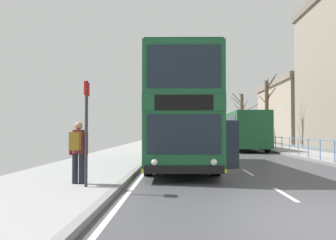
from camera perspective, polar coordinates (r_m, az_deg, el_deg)
ground at (r=7.02m, az=18.37°, el=-14.43°), size 15.80×140.00×0.20m
double_decker_bus_main at (r=15.92m, az=1.92°, el=0.90°), size 3.35×10.67×4.44m
background_bus_far_lane at (r=30.85m, az=11.69°, el=-1.54°), size 2.79×10.79×3.05m
pedestrian_railing_far_kerb at (r=21.22m, az=21.27°, el=-3.65°), size 0.05×23.23×1.05m
pedestrian_with_backpack at (r=10.22m, az=-14.04°, el=-4.25°), size 0.55×0.55×1.70m
bus_stop_sign_near at (r=9.65m, az=-12.77°, el=-0.27°), size 0.08×0.44×2.76m
bare_tree_far_00 at (r=37.72m, az=15.37°, el=1.37°), size 1.65×2.19×7.27m
bare_tree_far_01 at (r=46.99m, az=11.59°, el=0.48°), size 3.28×2.12×6.40m
background_building_02 at (r=49.88m, az=21.83°, el=1.19°), size 10.78×16.53×8.00m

